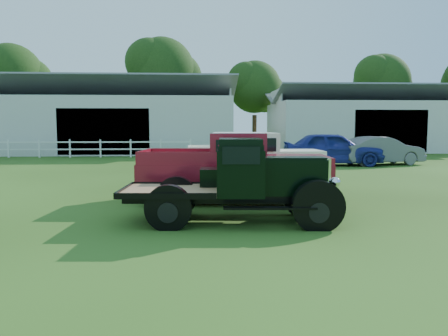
{
  "coord_description": "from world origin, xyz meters",
  "views": [
    {
      "loc": [
        -0.41,
        -9.55,
        2.09
      ],
      "look_at": [
        0.2,
        1.2,
        1.05
      ],
      "focal_mm": 35.0,
      "sensor_mm": 36.0,
      "label": 1
    }
  ],
  "objects_px": {
    "misc_car_blue": "(333,149)",
    "misc_car_grey": "(380,151)",
    "red_pickup": "(234,167)",
    "white_pickup": "(254,159)",
    "vintage_flatbed": "(236,181)"
  },
  "relations": [
    {
      "from": "red_pickup",
      "to": "misc_car_grey",
      "type": "distance_m",
      "value": 14.08
    },
    {
      "from": "vintage_flatbed",
      "to": "white_pickup",
      "type": "bearing_deg",
      "value": 82.46
    },
    {
      "from": "red_pickup",
      "to": "misc_car_blue",
      "type": "bearing_deg",
      "value": 65.42
    },
    {
      "from": "red_pickup",
      "to": "white_pickup",
      "type": "xyz_separation_m",
      "value": [
        0.99,
        3.46,
        -0.06
      ]
    },
    {
      "from": "vintage_flatbed",
      "to": "misc_car_grey",
      "type": "bearing_deg",
      "value": 60.05
    },
    {
      "from": "vintage_flatbed",
      "to": "white_pickup",
      "type": "distance_m",
      "value": 6.14
    },
    {
      "from": "misc_car_blue",
      "to": "misc_car_grey",
      "type": "xyz_separation_m",
      "value": [
        2.66,
        0.14,
        -0.13
      ]
    },
    {
      "from": "white_pickup",
      "to": "misc_car_grey",
      "type": "height_order",
      "value": "white_pickup"
    },
    {
      "from": "vintage_flatbed",
      "to": "misc_car_blue",
      "type": "xyz_separation_m",
      "value": [
        6.29,
        13.43,
        -0.02
      ]
    },
    {
      "from": "red_pickup",
      "to": "white_pickup",
      "type": "distance_m",
      "value": 3.6
    },
    {
      "from": "red_pickup",
      "to": "misc_car_blue",
      "type": "height_order",
      "value": "red_pickup"
    },
    {
      "from": "red_pickup",
      "to": "white_pickup",
      "type": "bearing_deg",
      "value": 78.77
    },
    {
      "from": "misc_car_blue",
      "to": "vintage_flatbed",
      "type": "bearing_deg",
      "value": 160.43
    },
    {
      "from": "vintage_flatbed",
      "to": "red_pickup",
      "type": "xyz_separation_m",
      "value": [
        0.18,
        2.56,
        0.06
      ]
    },
    {
      "from": "misc_car_grey",
      "to": "vintage_flatbed",
      "type": "bearing_deg",
      "value": 134.97
    }
  ]
}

